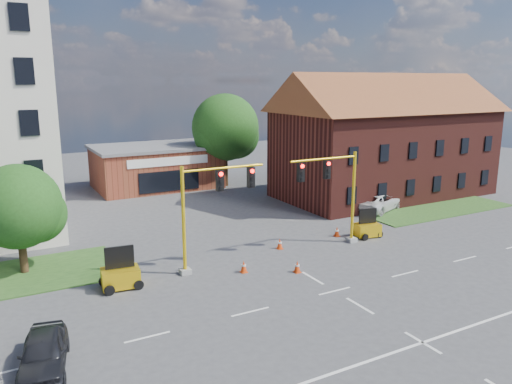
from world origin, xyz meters
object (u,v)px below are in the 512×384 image
sedan_dark (44,352)px  signal_mast_east (334,188)px  trailer_west (121,276)px  pickup_white (378,202)px  trailer_east (367,228)px  signal_mast_west (211,204)px

sedan_dark → signal_mast_east: bearing=30.6°
trailer_west → signal_mast_east: bearing=7.2°
sedan_dark → pickup_white: bearing=34.9°
signal_mast_east → sedan_dark: size_ratio=1.49×
trailer_east → sedan_dark: trailer_east is taller
trailer_east → pickup_white: (5.75, 5.22, 0.14)m
sedan_dark → trailer_west: bearing=66.0°
sedan_dark → trailer_east: bearing=28.7°
trailer_east → signal_mast_west: bearing=-167.7°
signal_mast_east → trailer_east: (3.34, 0.38, -3.31)m
signal_mast_east → sedan_dark: bearing=-160.6°
trailer_east → pickup_white: size_ratio=0.36×
pickup_white → sedan_dark: (-27.57, -12.12, -0.04)m
signal_mast_east → trailer_east: size_ratio=3.19×
signal_mast_east → trailer_west: 14.41m
trailer_west → pickup_white: trailer_west is taller
signal_mast_west → sedan_dark: size_ratio=1.49×
signal_mast_west → trailer_west: 6.24m
signal_mast_east → trailer_west: size_ratio=2.81×
signal_mast_east → pickup_white: bearing=31.6°
signal_mast_west → pickup_white: signal_mast_west is taller
trailer_west → pickup_white: bearing=20.4°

